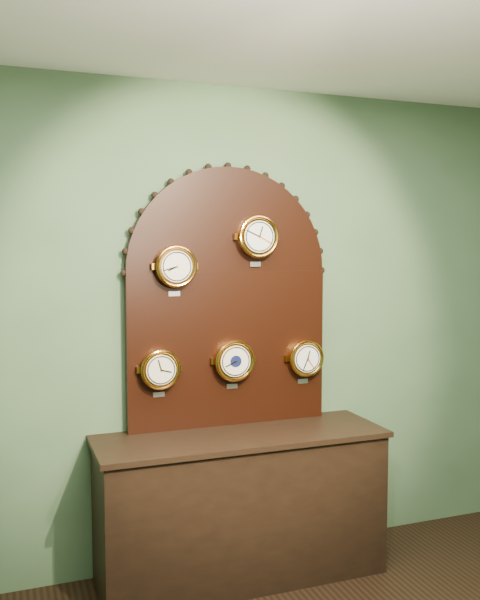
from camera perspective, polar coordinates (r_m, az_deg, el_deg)
name	(u,v)px	position (r m, az deg, el deg)	size (l,w,h in m)	color
wall_back	(225,327)	(3.88, -1.28, -2.37)	(4.00, 4.00, 0.00)	#486746
shop_counter	(241,508)	(3.89, 0.11, -17.62)	(1.60, 0.50, 0.80)	black
display_board	(228,289)	(3.82, -1.04, 0.92)	(1.26, 0.06, 1.53)	black
roman_clock	(176,266)	(3.65, -5.62, 2.92)	(0.24, 0.08, 0.29)	orange
arabic_clock	(258,237)	(3.80, 1.53, 5.51)	(0.25, 0.08, 0.30)	orange
hygrometer	(160,369)	(3.69, -6.97, -5.98)	(0.23, 0.08, 0.28)	orange
barometer	(234,360)	(3.80, -0.53, -5.27)	(0.24, 0.08, 0.29)	orange
tide_clock	(305,358)	(3.98, 5.69, -5.03)	(0.22, 0.08, 0.27)	orange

